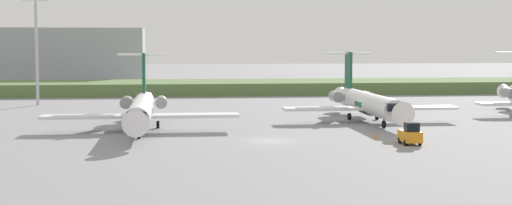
{
  "coord_description": "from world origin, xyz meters",
  "views": [
    {
      "loc": [
        -10.52,
        -77.9,
        10.41
      ],
      "look_at": [
        0.0,
        13.31,
        3.0
      ],
      "focal_mm": 52.53,
      "sensor_mm": 36.0,
      "label": 1
    }
  ],
  "objects_px": {
    "regional_jet_third": "(367,102)",
    "baggage_tug": "(410,135)",
    "antenna_mast": "(36,39)",
    "regional_jet_second": "(141,109)",
    "safety_cone_front_marker": "(376,136)",
    "safety_cone_mid_marker": "(411,136)"
  },
  "relations": [
    {
      "from": "baggage_tug",
      "to": "safety_cone_mid_marker",
      "type": "bearing_deg",
      "value": 70.44
    },
    {
      "from": "regional_jet_second",
      "to": "safety_cone_mid_marker",
      "type": "xyz_separation_m",
      "value": [
        29.37,
        -11.03,
        -2.26
      ]
    },
    {
      "from": "regional_jet_third",
      "to": "regional_jet_second",
      "type": "bearing_deg",
      "value": -166.57
    },
    {
      "from": "regional_jet_third",
      "to": "antenna_mast",
      "type": "bearing_deg",
      "value": 147.12
    },
    {
      "from": "baggage_tug",
      "to": "safety_cone_mid_marker",
      "type": "xyz_separation_m",
      "value": [
        1.68,
        4.73,
        -0.73
      ]
    },
    {
      "from": "antenna_mast",
      "to": "safety_cone_front_marker",
      "type": "height_order",
      "value": "antenna_mast"
    },
    {
      "from": "regional_jet_third",
      "to": "baggage_tug",
      "type": "relative_size",
      "value": 9.69
    },
    {
      "from": "baggage_tug",
      "to": "safety_cone_front_marker",
      "type": "distance_m",
      "value": 5.57
    },
    {
      "from": "safety_cone_front_marker",
      "to": "safety_cone_mid_marker",
      "type": "height_order",
      "value": "same"
    },
    {
      "from": "safety_cone_mid_marker",
      "to": "safety_cone_front_marker",
      "type": "bearing_deg",
      "value": 174.44
    },
    {
      "from": "safety_cone_front_marker",
      "to": "regional_jet_second",
      "type": "bearing_deg",
      "value": 157.36
    },
    {
      "from": "antenna_mast",
      "to": "safety_cone_mid_marker",
      "type": "xyz_separation_m",
      "value": [
        47.79,
        -48.82,
        -10.69
      ]
    },
    {
      "from": "antenna_mast",
      "to": "baggage_tug",
      "type": "relative_size",
      "value": 8.3
    },
    {
      "from": "regional_jet_second",
      "to": "safety_cone_front_marker",
      "type": "bearing_deg",
      "value": -22.64
    },
    {
      "from": "regional_jet_second",
      "to": "baggage_tug",
      "type": "height_order",
      "value": "regional_jet_second"
    },
    {
      "from": "regional_jet_second",
      "to": "baggage_tug",
      "type": "bearing_deg",
      "value": -29.64
    },
    {
      "from": "antenna_mast",
      "to": "safety_cone_front_marker",
      "type": "xyz_separation_m",
      "value": [
        43.98,
        -48.45,
        -10.69
      ]
    },
    {
      "from": "antenna_mast",
      "to": "safety_cone_front_marker",
      "type": "relative_size",
      "value": 48.26
    },
    {
      "from": "regional_jet_second",
      "to": "safety_cone_mid_marker",
      "type": "bearing_deg",
      "value": -20.58
    },
    {
      "from": "regional_jet_second",
      "to": "antenna_mast",
      "type": "height_order",
      "value": "antenna_mast"
    },
    {
      "from": "regional_jet_third",
      "to": "baggage_tug",
      "type": "bearing_deg",
      "value": -93.9
    },
    {
      "from": "antenna_mast",
      "to": "baggage_tug",
      "type": "xyz_separation_m",
      "value": [
        46.11,
        -53.55,
        -9.96
      ]
    }
  ]
}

